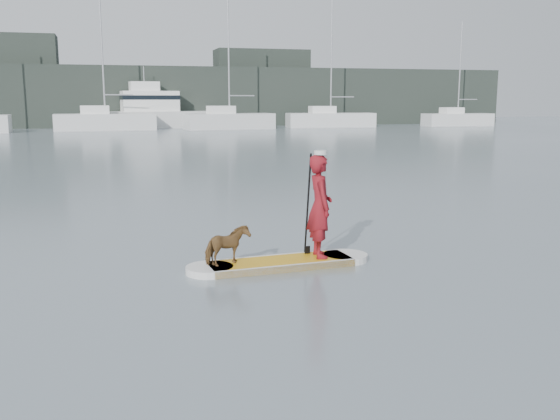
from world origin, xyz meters
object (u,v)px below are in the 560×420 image
object	(u,v)px
paddleboard	(280,263)
dog	(227,246)
sailboat_e	(229,120)
sailboat_f	(330,118)
paddler	(320,206)
sailboat_d	(105,120)
sailboat_g	(457,119)
motor_yacht_a	(156,111)

from	to	relation	value
paddleboard	dog	size ratio (longest dim) A/B	4.25
sailboat_e	sailboat_f	xyz separation A→B (m)	(10.54, 1.41, 0.03)
paddler	sailboat_d	size ratio (longest dim) A/B	0.14
dog	sailboat_f	bearing A→B (deg)	-46.52
sailboat_d	sailboat_e	bearing A→B (deg)	-6.59
paddleboard	sailboat_g	size ratio (longest dim) A/B	0.31
paddler	dog	bearing A→B (deg)	98.23
sailboat_e	sailboat_f	world-z (taller)	sailboat_f
paddler	sailboat_f	bearing A→B (deg)	-15.90
dog	sailboat_f	world-z (taller)	sailboat_f
paddler	motor_yacht_a	bearing A→B (deg)	2.99
paddler	sailboat_d	world-z (taller)	sailboat_d
paddler	dog	xyz separation A→B (m)	(-1.67, -0.11, -0.58)
paddleboard	sailboat_e	bearing A→B (deg)	76.23
dog	sailboat_f	distance (m)	53.03
sailboat_e	motor_yacht_a	world-z (taller)	sailboat_e
sailboat_f	sailboat_g	distance (m)	13.80
paddleboard	motor_yacht_a	bearing A→B (deg)	83.95
sailboat_d	sailboat_g	bearing A→B (deg)	-2.19
sailboat_e	motor_yacht_a	bearing A→B (deg)	137.94
sailboat_g	sailboat_f	bearing A→B (deg)	176.55
sailboat_f	paddler	bearing A→B (deg)	-105.59
motor_yacht_a	paddleboard	bearing A→B (deg)	-97.76
sailboat_d	sailboat_e	distance (m)	11.22
dog	sailboat_e	bearing A→B (deg)	-35.58
paddleboard	dog	distance (m)	1.02
paddleboard	sailboat_e	world-z (taller)	sailboat_e
sailboat_d	motor_yacht_a	world-z (taller)	sailboat_d
motor_yacht_a	sailboat_g	distance (m)	30.91
sailboat_f	dog	bearing A→B (deg)	-107.24
sailboat_d	motor_yacht_a	distance (m)	5.95
paddleboard	paddler	bearing A→B (deg)	0.00
dog	sailboat_g	xyz separation A→B (m)	(33.67, 48.21, 0.31)
sailboat_d	motor_yacht_a	xyz separation A→B (m)	(4.84, 3.40, 0.71)
paddler	dog	size ratio (longest dim) A/B	2.33
dog	sailboat_d	world-z (taller)	sailboat_d
motor_yacht_a	sailboat_e	bearing A→B (deg)	-40.45
sailboat_e	sailboat_f	distance (m)	10.63
sailboat_e	sailboat_f	bearing A→B (deg)	0.57
paddleboard	sailboat_e	size ratio (longest dim) A/B	0.28
paddler	sailboat_e	bearing A→B (deg)	-4.69
dog	motor_yacht_a	size ratio (longest dim) A/B	0.08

